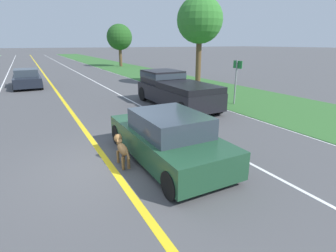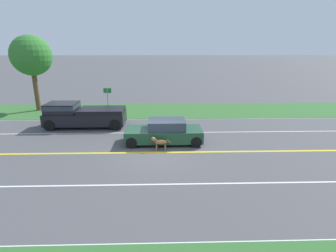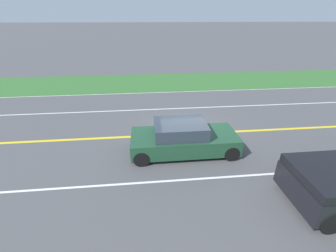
% 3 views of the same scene
% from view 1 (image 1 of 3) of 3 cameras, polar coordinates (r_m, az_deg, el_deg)
% --- Properties ---
extents(ground_plane, '(400.00, 400.00, 0.00)m').
position_cam_1_polar(ground_plane, '(7.52, -12.62, -8.21)').
color(ground_plane, '#4C4C4F').
extents(centre_divider_line, '(0.18, 160.00, 0.01)m').
position_cam_1_polar(centre_divider_line, '(7.52, -12.62, -8.18)').
color(centre_divider_line, yellow).
rests_on(centre_divider_line, ground).
extents(lane_edge_line_right, '(0.14, 160.00, 0.01)m').
position_cam_1_polar(lane_edge_line_right, '(11.36, 23.61, -0.35)').
color(lane_edge_line_right, white).
rests_on(lane_edge_line_right, ground).
extents(lane_dash_same_dir, '(0.10, 160.00, 0.01)m').
position_cam_1_polar(lane_dash_same_dir, '(8.97, 9.39, -3.64)').
color(lane_dash_same_dir, white).
rests_on(lane_dash_same_dir, ground).
extents(grass_verge_right, '(6.00, 160.00, 0.03)m').
position_cam_1_polar(grass_verge_right, '(13.78, 31.47, 1.53)').
color(grass_verge_right, '#33662D').
rests_on(grass_verge_right, ground).
extents(ego_car, '(1.94, 4.54, 1.42)m').
position_cam_1_polar(ego_car, '(7.41, -0.15, -2.61)').
color(ego_car, '#1E472D').
rests_on(ego_car, ground).
extents(dog, '(0.26, 1.22, 0.80)m').
position_cam_1_polar(dog, '(7.29, -10.09, -4.63)').
color(dog, olive).
rests_on(dog, ground).
extents(pickup_truck, '(2.14, 5.59, 1.75)m').
position_cam_1_polar(pickup_truck, '(13.99, 1.35, 8.05)').
color(pickup_truck, black).
rests_on(pickup_truck, ground).
extents(oncoming_car, '(1.90, 4.58, 1.34)m').
position_cam_1_polar(oncoming_car, '(22.96, -28.35, 9.08)').
color(oncoming_car, black).
rests_on(oncoming_car, ground).
extents(roadside_tree_right_near, '(3.46, 3.46, 6.60)m').
position_cam_1_polar(roadside_tree_right_near, '(21.30, 6.94, 21.83)').
color(roadside_tree_right_near, brown).
rests_on(roadside_tree_right_near, ground).
extents(roadside_tree_right_far, '(3.51, 3.51, 5.76)m').
position_cam_1_polar(roadside_tree_right_far, '(39.05, -10.52, 18.46)').
color(roadside_tree_right_far, brown).
rests_on(roadside_tree_right_far, ground).
extents(street_sign, '(0.11, 0.64, 2.39)m').
position_cam_1_polar(street_sign, '(14.67, 14.64, 10.36)').
color(street_sign, gray).
rests_on(street_sign, ground).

